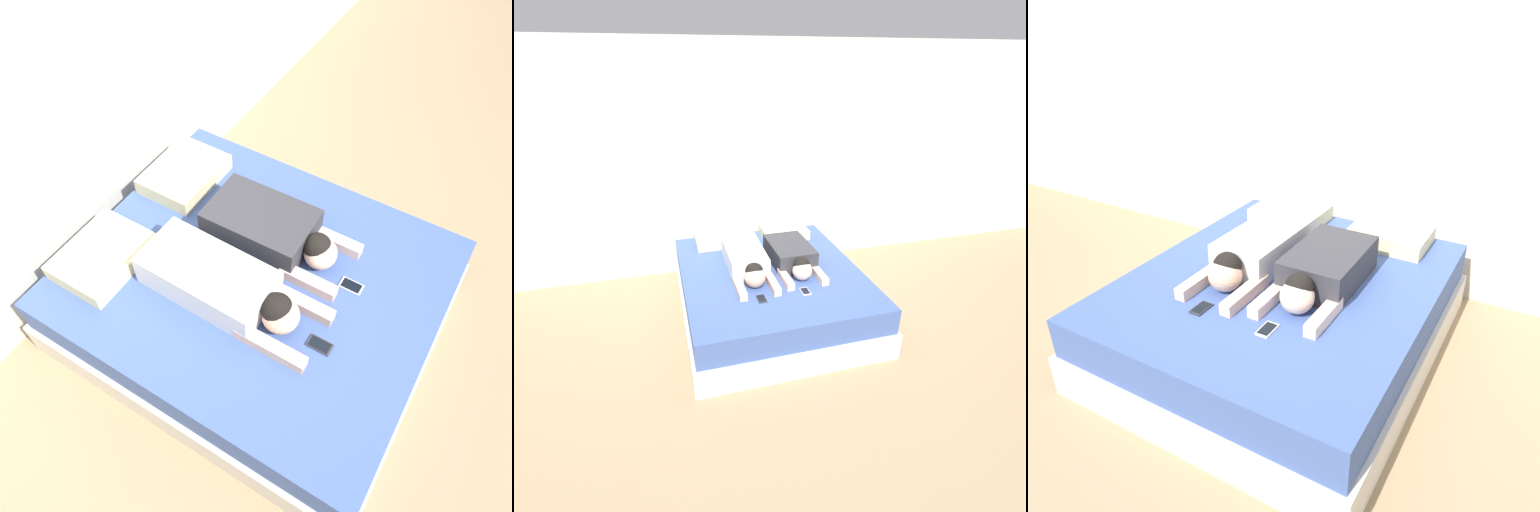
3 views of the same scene
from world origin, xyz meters
The scene contains 9 objects.
ground_plane centered at (0.00, 0.00, 0.00)m, with size 12.00×12.00×0.00m, color #9E8460.
wall_back centered at (0.00, 1.18, 1.30)m, with size 12.00×0.06×2.60m.
bed centered at (0.00, 0.00, 0.24)m, with size 1.79×2.06×0.49m.
pillow_head_left centered at (-0.39, 0.77, 0.55)m, with size 0.52×0.39×0.11m.
pillow_head_right centered at (0.39, 0.77, 0.55)m, with size 0.52×0.39×0.11m.
person_left centered at (-0.22, 0.06, 0.59)m, with size 0.38×1.04×0.23m.
person_right centered at (0.24, 0.03, 0.60)m, with size 0.40×0.87×0.22m.
cell_phone_left centered at (-0.22, -0.51, 0.50)m, with size 0.07×0.13×0.01m.
cell_phone_right centered at (0.19, -0.50, 0.50)m, with size 0.07×0.13×0.01m.
Camera 3 is at (1.29, -2.25, 2.01)m, focal length 35.00 mm.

